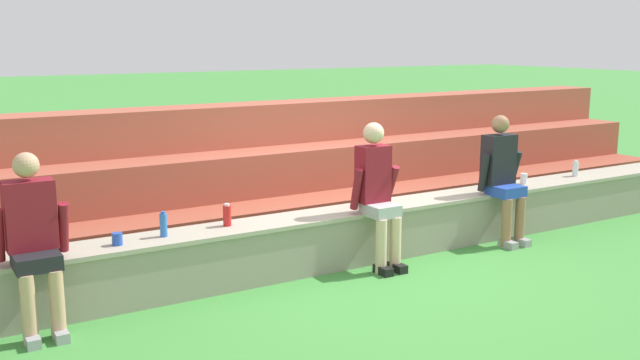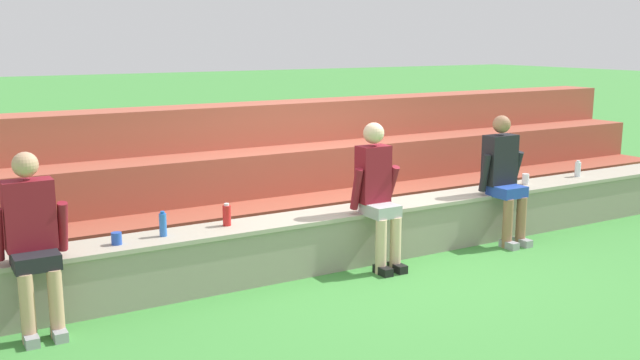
{
  "view_description": "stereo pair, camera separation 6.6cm",
  "coord_description": "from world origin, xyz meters",
  "px_view_note": "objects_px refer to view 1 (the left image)",
  "views": [
    {
      "loc": [
        -4.23,
        -5.71,
        2.28
      ],
      "look_at": [
        -0.67,
        0.23,
        0.89
      ],
      "focal_mm": 40.35,
      "sensor_mm": 36.0,
      "label": 1
    },
    {
      "loc": [
        -4.18,
        -5.74,
        2.28
      ],
      "look_at": [
        -0.67,
        0.23,
        0.89
      ],
      "focal_mm": 40.35,
      "sensor_mm": 36.0,
      "label": 2
    }
  ],
  "objects_px": {
    "person_far_left": "(34,238)",
    "plastic_cup_middle": "(117,239)",
    "person_left_of_center": "(377,191)",
    "water_bottle_mid_right": "(575,169)",
    "water_bottle_near_left": "(163,225)",
    "plastic_cup_left_end": "(524,179)",
    "water_bottle_center_gap": "(227,215)",
    "person_center": "(503,175)"
  },
  "relations": [
    {
      "from": "person_far_left",
      "to": "plastic_cup_middle",
      "type": "xyz_separation_m",
      "value": [
        0.69,
        0.22,
        -0.16
      ]
    },
    {
      "from": "person_left_of_center",
      "to": "water_bottle_mid_right",
      "type": "height_order",
      "value": "person_left_of_center"
    },
    {
      "from": "water_bottle_near_left",
      "to": "water_bottle_mid_right",
      "type": "bearing_deg",
      "value": 0.39
    },
    {
      "from": "water_bottle_mid_right",
      "to": "plastic_cup_middle",
      "type": "bearing_deg",
      "value": -179.14
    },
    {
      "from": "plastic_cup_middle",
      "to": "plastic_cup_left_end",
      "type": "distance_m",
      "value": 4.9
    },
    {
      "from": "plastic_cup_left_end",
      "to": "plastic_cup_middle",
      "type": "bearing_deg",
      "value": -179.1
    },
    {
      "from": "person_left_of_center",
      "to": "water_bottle_mid_right",
      "type": "relative_size",
      "value": 7.13
    },
    {
      "from": "water_bottle_near_left",
      "to": "water_bottle_center_gap",
      "type": "bearing_deg",
      "value": 4.7
    },
    {
      "from": "plastic_cup_left_end",
      "to": "water_bottle_near_left",
      "type": "bearing_deg",
      "value": -179.66
    },
    {
      "from": "person_center",
      "to": "water_bottle_near_left",
      "type": "height_order",
      "value": "person_center"
    },
    {
      "from": "person_left_of_center",
      "to": "person_center",
      "type": "distance_m",
      "value": 1.72
    },
    {
      "from": "plastic_cup_left_end",
      "to": "person_left_of_center",
      "type": "bearing_deg",
      "value": -172.56
    },
    {
      "from": "water_bottle_mid_right",
      "to": "water_bottle_near_left",
      "type": "xyz_separation_m",
      "value": [
        -5.39,
        -0.04,
        0.01
      ]
    },
    {
      "from": "plastic_cup_left_end",
      "to": "water_bottle_mid_right",
      "type": "bearing_deg",
      "value": 0.61
    },
    {
      "from": "water_bottle_mid_right",
      "to": "plastic_cup_left_end",
      "type": "xyz_separation_m",
      "value": [
        -0.92,
        -0.01,
        -0.03
      ]
    },
    {
      "from": "person_far_left",
      "to": "plastic_cup_left_end",
      "type": "relative_size",
      "value": 11.35
    },
    {
      "from": "plastic_cup_middle",
      "to": "water_bottle_mid_right",
      "type": "bearing_deg",
      "value": 0.86
    },
    {
      "from": "water_bottle_center_gap",
      "to": "plastic_cup_left_end",
      "type": "distance_m",
      "value": 3.84
    },
    {
      "from": "person_left_of_center",
      "to": "water_bottle_near_left",
      "type": "xyz_separation_m",
      "value": [
        -2.1,
        0.28,
        -0.12
      ]
    },
    {
      "from": "water_bottle_center_gap",
      "to": "plastic_cup_middle",
      "type": "height_order",
      "value": "water_bottle_center_gap"
    },
    {
      "from": "water_bottle_center_gap",
      "to": "water_bottle_near_left",
      "type": "bearing_deg",
      "value": -175.3
    },
    {
      "from": "water_bottle_center_gap",
      "to": "person_far_left",
      "type": "bearing_deg",
      "value": -169.57
    },
    {
      "from": "person_far_left",
      "to": "water_bottle_mid_right",
      "type": "relative_size",
      "value": 6.96
    },
    {
      "from": "person_far_left",
      "to": "water_bottle_center_gap",
      "type": "distance_m",
      "value": 1.78
    },
    {
      "from": "water_bottle_mid_right",
      "to": "water_bottle_near_left",
      "type": "bearing_deg",
      "value": -179.61
    },
    {
      "from": "person_left_of_center",
      "to": "water_bottle_center_gap",
      "type": "distance_m",
      "value": 1.51
    },
    {
      "from": "person_far_left",
      "to": "plastic_cup_middle",
      "type": "distance_m",
      "value": 0.74
    },
    {
      "from": "person_far_left",
      "to": "plastic_cup_left_end",
      "type": "height_order",
      "value": "person_far_left"
    },
    {
      "from": "person_center",
      "to": "water_bottle_near_left",
      "type": "bearing_deg",
      "value": 176.02
    },
    {
      "from": "person_center",
      "to": "plastic_cup_middle",
      "type": "xyz_separation_m",
      "value": [
        -4.25,
        0.22,
        -0.17
      ]
    },
    {
      "from": "water_bottle_mid_right",
      "to": "water_bottle_center_gap",
      "type": "relative_size",
      "value": 0.96
    },
    {
      "from": "water_bottle_center_gap",
      "to": "plastic_cup_left_end",
      "type": "relative_size",
      "value": 1.7
    },
    {
      "from": "person_far_left",
      "to": "water_bottle_center_gap",
      "type": "bearing_deg",
      "value": 10.43
    },
    {
      "from": "person_center",
      "to": "water_bottle_near_left",
      "type": "xyz_separation_m",
      "value": [
        -3.82,
        0.27,
        -0.11
      ]
    },
    {
      "from": "water_bottle_near_left",
      "to": "plastic_cup_middle",
      "type": "bearing_deg",
      "value": -173.21
    },
    {
      "from": "person_left_of_center",
      "to": "water_bottle_near_left",
      "type": "bearing_deg",
      "value": 172.34
    },
    {
      "from": "person_center",
      "to": "water_bottle_mid_right",
      "type": "bearing_deg",
      "value": 10.9
    },
    {
      "from": "water_bottle_near_left",
      "to": "plastic_cup_left_end",
      "type": "bearing_deg",
      "value": 0.34
    },
    {
      "from": "person_left_of_center",
      "to": "plastic_cup_left_end",
      "type": "xyz_separation_m",
      "value": [
        2.37,
        0.31,
        -0.16
      ]
    },
    {
      "from": "person_far_left",
      "to": "person_center",
      "type": "distance_m",
      "value": 4.94
    },
    {
      "from": "water_bottle_mid_right",
      "to": "plastic_cup_middle",
      "type": "xyz_separation_m",
      "value": [
        -5.82,
        -0.09,
        -0.04
      ]
    },
    {
      "from": "water_bottle_near_left",
      "to": "plastic_cup_middle",
      "type": "xyz_separation_m",
      "value": [
        -0.42,
        -0.05,
        -0.05
      ]
    }
  ]
}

